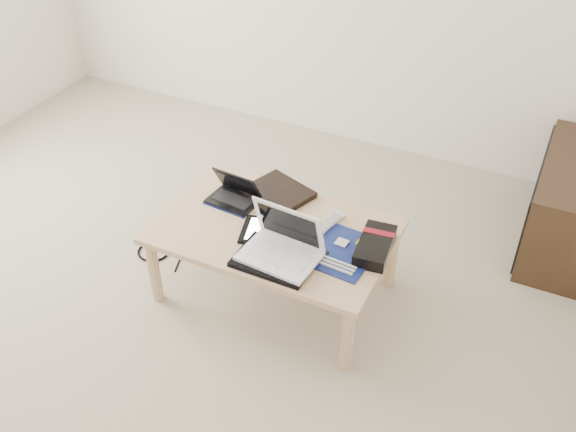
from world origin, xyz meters
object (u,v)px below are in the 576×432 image
at_px(netbook, 234,195).
at_px(white_laptop, 282,245).
at_px(coffee_table, 274,237).
at_px(media_cabinet, 572,205).
at_px(gpu_box, 375,246).

bearing_deg(netbook, white_laptop, -34.97).
relative_size(netbook, white_laptop, 0.73).
height_order(coffee_table, netbook, netbook).
distance_m(media_cabinet, netbook, 1.79).
bearing_deg(media_cabinet, netbook, -148.94).
distance_m(white_laptop, gpu_box, 0.42).
relative_size(media_cabinet, gpu_box, 3.05).
distance_m(netbook, white_laptop, 0.49).
relative_size(coffee_table, gpu_box, 3.73).
distance_m(coffee_table, gpu_box, 0.49).
bearing_deg(coffee_table, media_cabinet, 39.62).
distance_m(coffee_table, netbook, 0.31).
relative_size(white_laptop, gpu_box, 1.19).
xyz_separation_m(media_cabinet, white_laptop, (-1.12, -1.20, 0.22)).
bearing_deg(white_laptop, gpu_box, 31.75).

